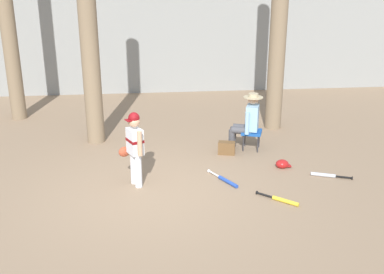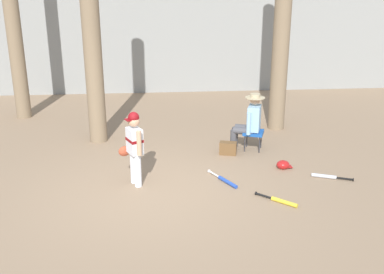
{
  "view_description": "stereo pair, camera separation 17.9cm",
  "coord_description": "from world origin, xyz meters",
  "px_view_note": "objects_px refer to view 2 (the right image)",
  "views": [
    {
      "loc": [
        -0.14,
        -6.85,
        3.34
      ],
      "look_at": [
        0.7,
        0.63,
        0.75
      ],
      "focal_mm": 42.39,
      "sensor_mm": 36.0,
      "label": 1
    },
    {
      "loc": [
        0.04,
        -6.86,
        3.34
      ],
      "look_at": [
        0.7,
        0.63,
        0.75
      ],
      "focal_mm": 42.39,
      "sensor_mm": 36.0,
      "label": 2
    }
  ],
  "objects_px": {
    "handbag_beside_stool": "(228,148)",
    "bat_aluminum_silver": "(327,177)",
    "tree_near_player": "(91,30)",
    "tree_behind_spectator": "(283,16)",
    "bat_yellow_trainer": "(281,201)",
    "batting_helmet_red": "(283,165)",
    "young_ballplayer": "(134,144)",
    "tree_far_left": "(14,30)",
    "bat_blue_youth": "(225,181)",
    "seated_spectator": "(249,120)",
    "folding_stool": "(253,133)"
  },
  "relations": [
    {
      "from": "seated_spectator",
      "to": "tree_far_left",
      "type": "distance_m",
      "value": 6.23
    },
    {
      "from": "tree_far_left",
      "to": "bat_aluminum_silver",
      "type": "bearing_deg",
      "value": -34.73
    },
    {
      "from": "tree_near_player",
      "to": "tree_behind_spectator",
      "type": "bearing_deg",
      "value": 7.43
    },
    {
      "from": "folding_stool",
      "to": "bat_blue_youth",
      "type": "distance_m",
      "value": 1.8
    },
    {
      "from": "tree_far_left",
      "to": "bat_yellow_trainer",
      "type": "xyz_separation_m",
      "value": [
        5.33,
        -5.31,
        -2.18
      ]
    },
    {
      "from": "handbag_beside_stool",
      "to": "bat_yellow_trainer",
      "type": "height_order",
      "value": "handbag_beside_stool"
    },
    {
      "from": "bat_aluminum_silver",
      "to": "batting_helmet_red",
      "type": "bearing_deg",
      "value": 142.25
    },
    {
      "from": "seated_spectator",
      "to": "tree_far_left",
      "type": "xyz_separation_m",
      "value": [
        -5.3,
        2.87,
        1.57
      ]
    },
    {
      "from": "handbag_beside_stool",
      "to": "tree_far_left",
      "type": "bearing_deg",
      "value": 147.2
    },
    {
      "from": "seated_spectator",
      "to": "bat_yellow_trainer",
      "type": "relative_size",
      "value": 2.04
    },
    {
      "from": "batting_helmet_red",
      "to": "tree_behind_spectator",
      "type": "bearing_deg",
      "value": 78.21
    },
    {
      "from": "tree_behind_spectator",
      "to": "batting_helmet_red",
      "type": "relative_size",
      "value": 20.41
    },
    {
      "from": "handbag_beside_stool",
      "to": "bat_yellow_trainer",
      "type": "distance_m",
      "value": 2.25
    },
    {
      "from": "folding_stool",
      "to": "batting_helmet_red",
      "type": "xyz_separation_m",
      "value": [
        0.36,
        -1.03,
        -0.29
      ]
    },
    {
      "from": "tree_behind_spectator",
      "to": "bat_aluminum_silver",
      "type": "distance_m",
      "value": 3.93
    },
    {
      "from": "handbag_beside_stool",
      "to": "bat_blue_youth",
      "type": "relative_size",
      "value": 0.45
    },
    {
      "from": "seated_spectator",
      "to": "bat_aluminum_silver",
      "type": "xyz_separation_m",
      "value": [
        1.11,
        -1.58,
        -0.61
      ]
    },
    {
      "from": "bat_aluminum_silver",
      "to": "folding_stool",
      "type": "bearing_deg",
      "value": 123.39
    },
    {
      "from": "tree_far_left",
      "to": "bat_aluminum_silver",
      "type": "xyz_separation_m",
      "value": [
        6.42,
        -4.45,
        -2.18
      ]
    },
    {
      "from": "young_ballplayer",
      "to": "bat_yellow_trainer",
      "type": "height_order",
      "value": "young_ballplayer"
    },
    {
      "from": "bat_aluminum_silver",
      "to": "bat_yellow_trainer",
      "type": "height_order",
      "value": "same"
    },
    {
      "from": "tree_near_player",
      "to": "tree_behind_spectator",
      "type": "height_order",
      "value": "tree_behind_spectator"
    },
    {
      "from": "tree_behind_spectator",
      "to": "young_ballplayer",
      "type": "xyz_separation_m",
      "value": [
        -3.26,
        -2.9,
        -1.88
      ]
    },
    {
      "from": "bat_yellow_trainer",
      "to": "batting_helmet_red",
      "type": "distance_m",
      "value": 1.44
    },
    {
      "from": "tree_near_player",
      "to": "young_ballplayer",
      "type": "bearing_deg",
      "value": -69.6
    },
    {
      "from": "tree_near_player",
      "to": "young_ballplayer",
      "type": "xyz_separation_m",
      "value": [
        0.88,
        -2.36,
        -1.65
      ]
    },
    {
      "from": "tree_behind_spectator",
      "to": "folding_stool",
      "type": "distance_m",
      "value": 2.8
    },
    {
      "from": "tree_far_left",
      "to": "batting_helmet_red",
      "type": "height_order",
      "value": "tree_far_left"
    },
    {
      "from": "folding_stool",
      "to": "tree_far_left",
      "type": "xyz_separation_m",
      "value": [
        -5.4,
        2.9,
        1.85
      ]
    },
    {
      "from": "tree_near_player",
      "to": "seated_spectator",
      "type": "relative_size",
      "value": 4.49
    },
    {
      "from": "tree_behind_spectator",
      "to": "bat_blue_youth",
      "type": "distance_m",
      "value": 4.29
    },
    {
      "from": "bat_blue_youth",
      "to": "batting_helmet_red",
      "type": "relative_size",
      "value": 2.6
    },
    {
      "from": "tree_far_left",
      "to": "folding_stool",
      "type": "bearing_deg",
      "value": -28.26
    },
    {
      "from": "young_ballplayer",
      "to": "handbag_beside_stool",
      "type": "xyz_separation_m",
      "value": [
        1.83,
        1.28,
        -0.61
      ]
    },
    {
      "from": "handbag_beside_stool",
      "to": "bat_aluminum_silver",
      "type": "height_order",
      "value": "handbag_beside_stool"
    },
    {
      "from": "tree_behind_spectator",
      "to": "folding_stool",
      "type": "xyz_separation_m",
      "value": [
        -0.87,
        -1.41,
        -2.26
      ]
    },
    {
      "from": "young_ballplayer",
      "to": "batting_helmet_red",
      "type": "relative_size",
      "value": 4.5
    },
    {
      "from": "handbag_beside_stool",
      "to": "bat_yellow_trainer",
      "type": "relative_size",
      "value": 0.58
    },
    {
      "from": "folding_stool",
      "to": "bat_yellow_trainer",
      "type": "distance_m",
      "value": 2.43
    },
    {
      "from": "folding_stool",
      "to": "tree_near_player",
      "type": "bearing_deg",
      "value": 165.16
    },
    {
      "from": "young_ballplayer",
      "to": "tree_far_left",
      "type": "relative_size",
      "value": 0.26
    },
    {
      "from": "tree_far_left",
      "to": "batting_helmet_red",
      "type": "relative_size",
      "value": 17.36
    },
    {
      "from": "tree_behind_spectator",
      "to": "bat_aluminum_silver",
      "type": "height_order",
      "value": "tree_behind_spectator"
    },
    {
      "from": "young_ballplayer",
      "to": "folding_stool",
      "type": "bearing_deg",
      "value": 31.95
    },
    {
      "from": "handbag_beside_stool",
      "to": "bat_aluminum_silver",
      "type": "relative_size",
      "value": 0.49
    },
    {
      "from": "young_ballplayer",
      "to": "seated_spectator",
      "type": "distance_m",
      "value": 2.76
    },
    {
      "from": "tree_near_player",
      "to": "seated_spectator",
      "type": "distance_m",
      "value": 3.73
    },
    {
      "from": "tree_far_left",
      "to": "bat_blue_youth",
      "type": "bearing_deg",
      "value": -44.34
    },
    {
      "from": "batting_helmet_red",
      "to": "handbag_beside_stool",
      "type": "bearing_deg",
      "value": 138.27
    },
    {
      "from": "tree_behind_spectator",
      "to": "tree_far_left",
      "type": "distance_m",
      "value": 6.45
    }
  ]
}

